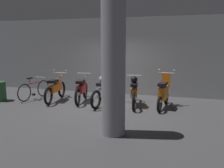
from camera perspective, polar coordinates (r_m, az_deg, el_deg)
ground_plane at (r=8.58m, az=-2.00°, el=-5.22°), size 80.00×80.00×0.00m
back_wall at (r=10.59m, az=2.03°, el=6.59°), size 16.00×0.30×3.28m
motorbike_slot_0 at (r=9.53m, az=-13.24°, el=-0.93°), size 0.59×1.95×1.15m
motorbike_slot_1 at (r=9.23m, az=-7.21°, el=-1.11°), size 0.61×1.93×1.03m
motorbike_slot_2 at (r=8.63m, az=-1.62°, el=-1.53°), size 0.61×1.93×1.15m
motorbike_slot_3 at (r=8.55m, az=5.25°, el=-1.68°), size 0.59×1.94×1.08m
motorbike_slot_4 at (r=8.42m, az=12.13°, el=-2.02°), size 0.59×1.68×1.29m
bicycle at (r=10.09m, az=-17.98°, el=-1.33°), size 0.50×1.71×0.89m
support_pillar at (r=5.65m, az=0.31°, el=4.00°), size 0.57×0.57×3.28m
trash_bin at (r=10.22m, az=-25.11°, el=-1.58°), size 0.47×0.47×0.75m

